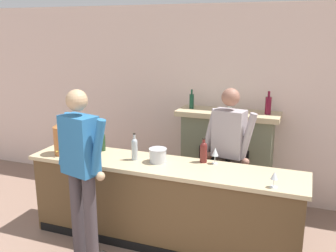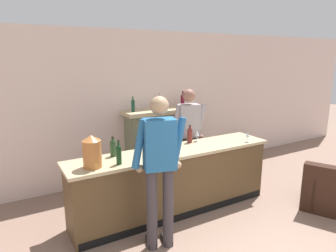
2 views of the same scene
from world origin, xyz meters
TOP-DOWN VIEW (x-y plane):
  - wall_back_panel at (0.00, 4.17)m, footprint 12.00×0.07m
  - bar_counter at (-0.21, 2.60)m, footprint 3.13×0.64m
  - fireplace_stone at (0.24, 3.91)m, footprint 1.38×0.52m
  - potted_plant_corner at (2.37, 3.73)m, footprint 0.43×0.43m
  - person_customer at (-0.81, 1.94)m, footprint 0.64×0.37m
  - person_bartender at (0.41, 3.16)m, footprint 0.65×0.35m
  - copper_dispenser at (-1.43, 2.50)m, footprint 0.23×0.27m
  - ice_bucket_steel at (-0.27, 2.64)m, footprint 0.20×0.20m
  - wine_bottle_cabernet_heavy at (-1.11, 2.44)m, footprint 0.07×0.07m
  - wine_bottle_port_short at (0.20, 2.81)m, footprint 0.08×0.08m
  - wine_bottle_riesling_slim at (-0.55, 2.61)m, footprint 0.07×0.07m
  - wine_bottle_rose_blush at (-1.07, 2.78)m, footprint 0.08×0.08m
  - wine_glass_by_dispenser at (0.34, 2.81)m, footprint 0.07×0.07m
  - wine_glass_mid_counter at (1.01, 2.38)m, footprint 0.07×0.07m

SIDE VIEW (x-z plane):
  - potted_plant_corner at x=2.37m, z-range -0.09..0.54m
  - bar_counter at x=-0.21m, z-range 0.00..0.96m
  - fireplace_stone at x=0.24m, z-range -0.14..1.49m
  - person_bartender at x=0.41m, z-range 0.10..1.85m
  - person_customer at x=-0.81m, z-range 0.11..1.97m
  - ice_bucket_steel at x=-0.27m, z-range 0.96..1.12m
  - wine_glass_mid_counter at x=1.01m, z-range 0.99..1.15m
  - wine_bottle_rose_blush at x=-1.07m, z-range 0.95..1.23m
  - wine_bottle_port_short at x=0.20m, z-range 0.95..1.23m
  - wine_glass_by_dispenser at x=0.34m, z-range 1.00..1.19m
  - wine_bottle_cabernet_heavy at x=-1.11m, z-range 0.94..1.26m
  - wine_bottle_riesling_slim at x=-0.55m, z-range 0.94..1.26m
  - copper_dispenser at x=-1.43m, z-range 0.96..1.37m
  - wall_back_panel at x=0.00m, z-range 0.00..2.75m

